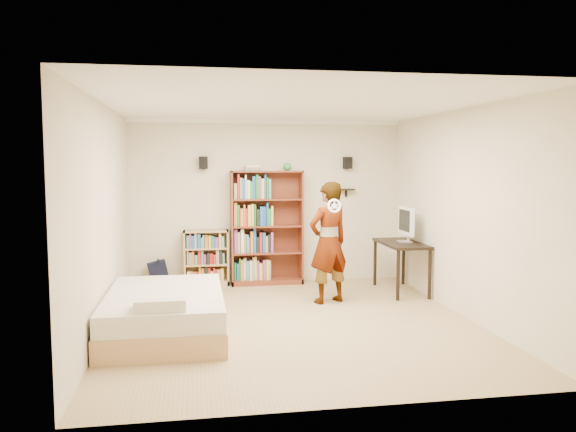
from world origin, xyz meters
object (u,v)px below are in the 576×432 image
computer_desk (401,267)px  daybed (165,307)px  low_bookshelf (206,258)px  tall_bookshelf (267,228)px  person (328,243)px

computer_desk → daybed: 3.84m
low_bookshelf → computer_desk: size_ratio=0.79×
low_bookshelf → daybed: size_ratio=0.44×
tall_bookshelf → daybed: 3.00m
low_bookshelf → person: person is taller
tall_bookshelf → daybed: (-1.52, -2.51, -0.63)m
low_bookshelf → person: size_ratio=0.52×
low_bookshelf → person: 2.26m
daybed → person: bearing=26.7°
computer_desk → low_bookshelf: bearing=162.1°
tall_bookshelf → low_bookshelf: bearing=177.9°
tall_bookshelf → daybed: tall_bookshelf is taller
tall_bookshelf → person: (0.71, -1.39, -0.07)m
computer_desk → person: 1.43m
computer_desk → person: size_ratio=0.66×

